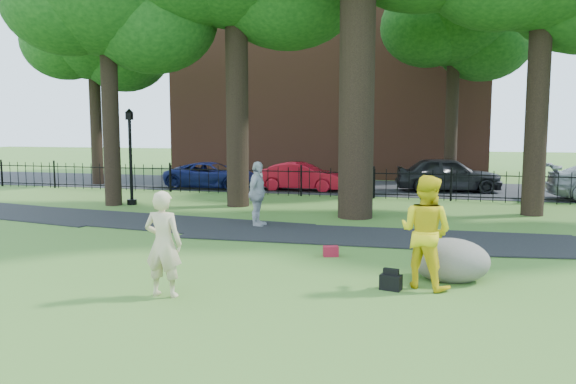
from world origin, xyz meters
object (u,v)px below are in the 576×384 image
(man, at_px, (426,232))
(red_sedan, at_px, (301,177))
(woman, at_px, (163,244))
(boulder, at_px, (450,257))
(lamppost, at_px, (131,158))

(man, relative_size, red_sedan, 0.52)
(woman, distance_m, boulder, 5.27)
(woman, height_order, lamppost, lamppost)
(boulder, bearing_deg, red_sedan, 114.55)
(woman, bearing_deg, lamppost, -58.05)
(woman, relative_size, man, 0.90)
(lamppost, distance_m, red_sedan, 7.93)
(boulder, height_order, lamppost, lamppost)
(woman, relative_size, lamppost, 0.51)
(woman, bearing_deg, boulder, -154.62)
(woman, bearing_deg, red_sedan, -85.66)
(man, distance_m, lamppost, 13.60)
(woman, height_order, red_sedan, woman)
(man, xyz_separation_m, lamppost, (-10.77, 8.27, 0.73))
(red_sedan, bearing_deg, lamppost, 140.33)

